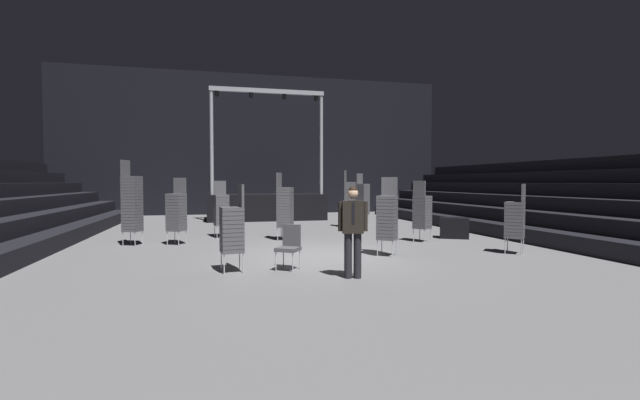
{
  "coord_description": "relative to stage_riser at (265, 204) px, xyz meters",
  "views": [
    {
      "loc": [
        -2.54,
        -10.7,
        1.85
      ],
      "look_at": [
        0.02,
        -0.23,
        1.4
      ],
      "focal_mm": 24.71,
      "sensor_mm": 36.0,
      "label": 1
    }
  ],
  "objects": [
    {
      "name": "ground_plane",
      "position": [
        -0.0,
        -11.02,
        -0.77
      ],
      "size": [
        22.0,
        30.0,
        0.1
      ],
      "primitive_type": "cube",
      "color": "slate"
    },
    {
      "name": "arena_end_wall",
      "position": [
        -0.0,
        3.98,
        3.28
      ],
      "size": [
        22.0,
        0.3,
        8.0
      ],
      "primitive_type": "cube",
      "color": "black",
      "rests_on": "ground_plane"
    },
    {
      "name": "bleacher_bank_right",
      "position": [
        8.75,
        -10.02,
        0.63
      ],
      "size": [
        4.5,
        24.0,
        2.7
      ],
      "rotation": [
        0.0,
        0.0,
        -1.57
      ],
      "color": "black",
      "rests_on": "ground_plane"
    },
    {
      "name": "stage_riser",
      "position": [
        0.0,
        0.0,
        0.0
      ],
      "size": [
        5.61,
        2.87,
        6.15
      ],
      "color": "black",
      "rests_on": "ground_plane"
    },
    {
      "name": "man_with_tie",
      "position": [
        0.06,
        -13.75,
        0.28
      ],
      "size": [
        0.57,
        0.32,
        1.76
      ],
      "rotation": [
        0.0,
        0.0,
        2.88
      ],
      "color": "black",
      "rests_on": "ground_plane"
    },
    {
      "name": "chair_stack_front_left",
      "position": [
        -3.57,
        -8.2,
        0.26
      ],
      "size": [
        0.6,
        0.6,
        1.96
      ],
      "rotation": [
        0.0,
        0.0,
        2.63
      ],
      "color": "#B2B5BA",
      "rests_on": "ground_plane"
    },
    {
      "name": "chair_stack_front_right",
      "position": [
        1.69,
        -11.5,
        0.26
      ],
      "size": [
        0.62,
        0.62,
        1.96
      ],
      "rotation": [
        0.0,
        0.0,
        2.48
      ],
      "color": "#B2B5BA",
      "rests_on": "ground_plane"
    },
    {
      "name": "chair_stack_mid_left",
      "position": [
        -2.15,
        -12.6,
        0.18
      ],
      "size": [
        0.49,
        0.49,
        1.79
      ],
      "rotation": [
        0.0,
        0.0,
        1.7
      ],
      "color": "#B2B5BA",
      "rests_on": "ground_plane"
    },
    {
      "name": "chair_stack_mid_right",
      "position": [
        -4.81,
        -8.05,
        0.51
      ],
      "size": [
        0.58,
        0.58,
        2.48
      ],
      "rotation": [
        0.0,
        0.0,
        4.31
      ],
      "color": "#B2B5BA",
      "rests_on": "ground_plane"
    },
    {
      "name": "chair_stack_mid_centre",
      "position": [
        -0.32,
        -7.98,
        0.34
      ],
      "size": [
        0.59,
        0.59,
        2.14
      ],
      "rotation": [
        0.0,
        0.0,
        4.25
      ],
      "color": "#B2B5BA",
      "rests_on": "ground_plane"
    },
    {
      "name": "chair_stack_rear_left",
      "position": [
        3.73,
        -9.34,
        0.22
      ],
      "size": [
        0.61,
        0.61,
        1.88
      ],
      "rotation": [
        0.0,
        0.0,
        5.3
      ],
      "color": "#B2B5BA",
      "rests_on": "ground_plane"
    },
    {
      "name": "chair_stack_rear_right",
      "position": [
        4.99,
        -12.0,
        0.18
      ],
      "size": [
        0.62,
        0.62,
        1.79
      ],
      "rotation": [
        0.0,
        0.0,
        0.78
      ],
      "color": "#B2B5BA",
      "rests_on": "ground_plane"
    },
    {
      "name": "chair_stack_rear_centre",
      "position": [
        -2.26,
        -6.81,
        0.22
      ],
      "size": [
        0.52,
        0.52,
        1.88
      ],
      "rotation": [
        0.0,
        0.0,
        3.34
      ],
      "color": "#B2B5BA",
      "rests_on": "ground_plane"
    },
    {
      "name": "chair_stack_aisle_left",
      "position": [
        3.94,
        -3.22,
        0.39
      ],
      "size": [
        0.61,
        0.61,
        2.22
      ],
      "rotation": [
        0.0,
        0.0,
        3.7
      ],
      "color": "#B2B5BA",
      "rests_on": "ground_plane"
    },
    {
      "name": "chair_stack_aisle_right",
      "position": [
        2.87,
        -4.75,
        0.43
      ],
      "size": [
        0.58,
        0.58,
        2.31
      ],
      "rotation": [
        0.0,
        0.0,
        4.31
      ],
      "color": "#B2B5BA",
      "rests_on": "ground_plane"
    },
    {
      "name": "equipment_road_case",
      "position": [
        5.15,
        -8.81,
        -0.39
      ],
      "size": [
        1.08,
        0.96,
        0.66
      ],
      "primitive_type": "cube",
      "rotation": [
        0.0,
        0.0,
        -0.5
      ],
      "color": "black",
      "rests_on": "ground_plane"
    },
    {
      "name": "loose_chair_near_man",
      "position": [
        -0.98,
        -12.64,
        -0.19
      ],
      "size": [
        0.61,
        0.61,
        0.95
      ],
      "rotation": [
        0.0,
        0.0,
        2.56
      ],
      "color": "#B2B5BA",
      "rests_on": "ground_plane"
    }
  ]
}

